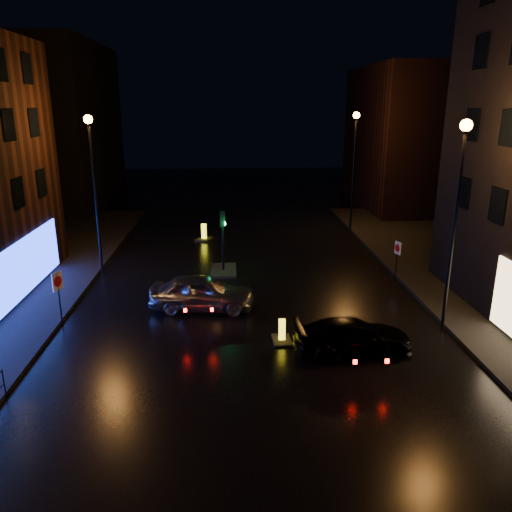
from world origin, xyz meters
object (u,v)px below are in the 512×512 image
object	(u,v)px
bollard_near	(282,336)
road_sign_left	(58,286)
dark_sedan	(353,337)
bollard_far	(204,236)
silver_hatchback	(202,292)
road_sign_right	(397,251)
traffic_signal	(223,263)

from	to	relation	value
bollard_near	road_sign_left	xyz separation A→B (m)	(-9.03, 1.98, 1.55)
dark_sedan	bollard_far	distance (m)	17.56
silver_hatchback	road_sign_right	bearing A→B (deg)	-65.41
dark_sedan	road_sign_left	world-z (taller)	road_sign_left
dark_sedan	road_sign_right	xyz separation A→B (m)	(4.23, 7.90, 0.90)
silver_hatchback	bollard_near	world-z (taller)	silver_hatchback
silver_hatchback	dark_sedan	distance (m)	7.30
road_sign_left	road_sign_right	xyz separation A→B (m)	(15.79, 4.88, -0.22)
bollard_near	road_sign_right	size ratio (longest dim) A/B	0.53
bollard_far	road_sign_left	distance (m)	14.51
silver_hatchback	bollard_far	size ratio (longest dim) A/B	3.07
traffic_signal	road_sign_right	bearing A→B (deg)	-11.00
road_sign_right	traffic_signal	bearing A→B (deg)	-27.34
bollard_far	road_sign_right	size ratio (longest dim) A/B	0.74
bollard_near	bollard_far	size ratio (longest dim) A/B	0.73
dark_sedan	road_sign_left	xyz separation A→B (m)	(-11.56, 3.01, 1.12)
road_sign_right	road_sign_left	bearing A→B (deg)	0.83
traffic_signal	silver_hatchback	bearing A→B (deg)	-99.95
dark_sedan	bollard_far	size ratio (longest dim) A/B	2.93
silver_hatchback	bollard_far	world-z (taller)	silver_hatchback
silver_hatchback	bollard_near	size ratio (longest dim) A/B	4.23
road_sign_right	silver_hatchback	bearing A→B (deg)	2.60
traffic_signal	road_sign_right	xyz separation A→B (m)	(9.10, -1.77, 1.04)
road_sign_left	road_sign_right	size ratio (longest dim) A/B	1.14
traffic_signal	bollard_far	world-z (taller)	traffic_signal
traffic_signal	dark_sedan	distance (m)	10.82
bollard_far	bollard_near	bearing A→B (deg)	-54.16
silver_hatchback	bollard_far	distance (m)	11.98
traffic_signal	road_sign_right	distance (m)	9.32
dark_sedan	road_sign_right	world-z (taller)	road_sign_right
silver_hatchback	road_sign_right	world-z (taller)	road_sign_right
silver_hatchback	bollard_far	bearing A→B (deg)	7.76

